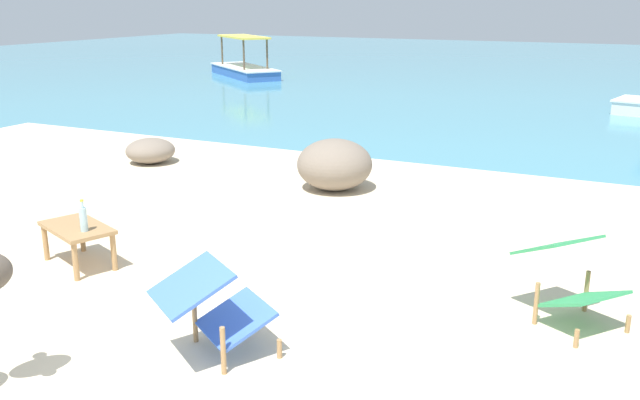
{
  "coord_description": "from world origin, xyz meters",
  "views": [
    {
      "loc": [
        2.29,
        -2.78,
        2.43
      ],
      "look_at": [
        -0.51,
        3.0,
        0.55
      ],
      "focal_mm": 38.54,
      "sensor_mm": 36.0,
      "label": 1
    }
  ],
  "objects_px": {
    "bottle": "(83,219)",
    "boat_blue": "(244,68)",
    "low_bench_table": "(77,232)",
    "deck_chair_near": "(214,305)",
    "deck_chair_far": "(570,274)"
  },
  "relations": [
    {
      "from": "bottle",
      "to": "deck_chair_far",
      "type": "bearing_deg",
      "value": 11.87
    },
    {
      "from": "low_bench_table",
      "to": "boat_blue",
      "type": "xyz_separation_m",
      "value": [
        -7.47,
        14.91,
        -0.07
      ]
    },
    {
      "from": "deck_chair_near",
      "to": "deck_chair_far",
      "type": "xyz_separation_m",
      "value": [
        2.12,
        1.64,
        0.0
      ]
    },
    {
      "from": "bottle",
      "to": "deck_chair_near",
      "type": "xyz_separation_m",
      "value": [
        1.93,
        -0.79,
        -0.12
      ]
    },
    {
      "from": "deck_chair_near",
      "to": "deck_chair_far",
      "type": "relative_size",
      "value": 1.0
    },
    {
      "from": "bottle",
      "to": "low_bench_table",
      "type": "bearing_deg",
      "value": 155.15
    },
    {
      "from": "low_bench_table",
      "to": "deck_chair_far",
      "type": "bearing_deg",
      "value": 32.19
    },
    {
      "from": "deck_chair_near",
      "to": "boat_blue",
      "type": "height_order",
      "value": "boat_blue"
    },
    {
      "from": "deck_chair_far",
      "to": "deck_chair_near",
      "type": "bearing_deg",
      "value": -104.38
    },
    {
      "from": "bottle",
      "to": "boat_blue",
      "type": "bearing_deg",
      "value": 117.03
    },
    {
      "from": "low_bench_table",
      "to": "bottle",
      "type": "height_order",
      "value": "bottle"
    },
    {
      "from": "bottle",
      "to": "boat_blue",
      "type": "relative_size",
      "value": 0.08
    },
    {
      "from": "low_bench_table",
      "to": "deck_chair_near",
      "type": "relative_size",
      "value": 0.93
    },
    {
      "from": "deck_chair_near",
      "to": "boat_blue",
      "type": "distance_m",
      "value": 18.46
    },
    {
      "from": "low_bench_table",
      "to": "deck_chair_near",
      "type": "distance_m",
      "value": 2.28
    }
  ]
}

